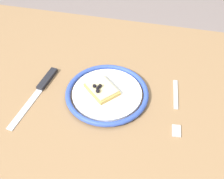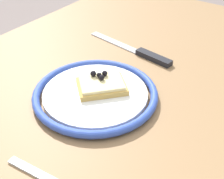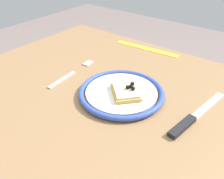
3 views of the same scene
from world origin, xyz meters
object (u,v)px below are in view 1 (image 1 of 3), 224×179
plate (107,93)px  knife (42,87)px  dining_table (92,111)px  fork (176,107)px  pizza_slice_near (102,89)px

plate → knife: 0.19m
dining_table → fork: 0.26m
fork → plate: bearing=-0.5°
fork → pizza_slice_near: bearing=-1.2°
plate → fork: bearing=179.5°
dining_table → knife: (0.14, 0.02, 0.10)m
plate → knife: size_ratio=0.97×
plate → fork: (-0.19, 0.00, -0.01)m
dining_table → fork: size_ratio=5.51×
pizza_slice_near → fork: pizza_slice_near is taller
pizza_slice_near → dining_table: bearing=-13.1°
pizza_slice_near → plate: bearing=170.6°
pizza_slice_near → fork: size_ratio=0.55×
pizza_slice_near → knife: (0.17, 0.01, -0.02)m
pizza_slice_near → knife: bearing=4.5°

